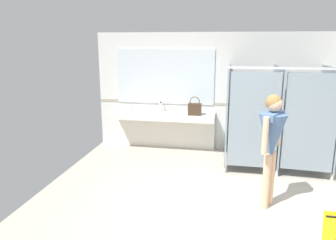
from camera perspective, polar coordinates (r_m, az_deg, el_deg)
ground_plane at (r=4.83m, az=8.67°, el=-17.09°), size 5.82×6.65×0.10m
wall_back at (r=7.33m, az=10.01°, el=4.78°), size 5.82×0.12×2.61m
wall_back_tile_band at (r=7.31m, az=9.92°, el=2.74°), size 5.82×0.01×0.06m
vanity_counter at (r=7.33m, az=-0.87°, el=-0.27°), size 2.32×0.57×0.99m
mirror_panel at (r=7.35m, az=-0.58°, el=7.64°), size 2.22×0.02×1.22m
bathroom_stalls at (r=6.47m, az=18.71°, el=0.74°), size 1.95×1.43×1.99m
person_standing at (r=4.88m, az=17.78°, el=-2.87°), size 0.54×0.54×1.69m
handbag at (r=6.92m, az=4.71°, el=1.98°), size 0.28×0.14×0.40m
soap_dispenser at (r=7.35m, az=-1.28°, el=2.34°), size 0.07×0.07×0.21m
floor_drain_cover at (r=4.55m, az=13.25°, el=-18.65°), size 0.14×0.14×0.01m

